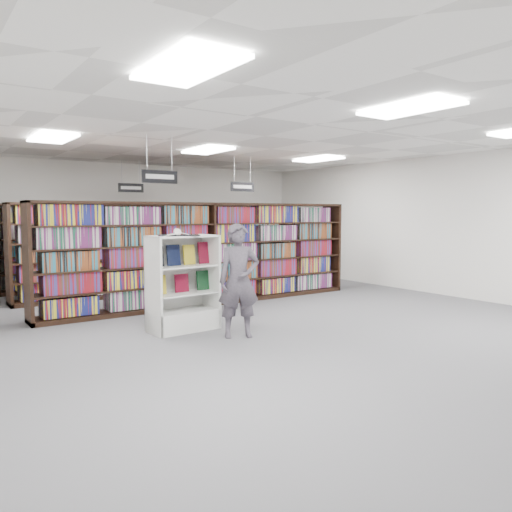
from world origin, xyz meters
TOP-DOWN VIEW (x-y plane):
  - floor at (0.00, 0.00)m, footprint 12.00×12.00m
  - ceiling at (0.00, 0.00)m, footprint 10.00×12.00m
  - wall_back at (0.00, 6.00)m, footprint 10.00×0.10m
  - wall_right at (5.00, 0.00)m, footprint 0.10×12.00m
  - bookshelf_row_near at (0.00, 2.00)m, footprint 7.00×0.60m
  - bookshelf_row_mid at (0.00, 4.00)m, footprint 7.00×0.60m
  - bookshelf_row_far at (0.00, 5.70)m, footprint 7.00×0.60m
  - aisle_sign_left at (-1.50, 1.00)m, footprint 0.65×0.02m
  - aisle_sign_right at (1.50, 3.00)m, footprint 0.65×0.02m
  - aisle_sign_center at (-0.50, 5.00)m, footprint 0.65×0.02m
  - troffer_front_left at (-3.00, -3.00)m, footprint 0.60×1.20m
  - troffer_front_center at (0.00, -3.00)m, footprint 0.60×1.20m
  - troffer_back_left at (-3.00, 2.00)m, footprint 0.60×1.20m
  - troffer_back_center at (0.00, 2.00)m, footprint 0.60×1.20m
  - troffer_back_right at (3.00, 2.00)m, footprint 0.60×1.20m
  - endcap_display at (-1.50, 0.21)m, footprint 1.13×0.61m
  - open_book at (-1.60, 0.12)m, footprint 0.73×0.58m
  - shopper at (-0.99, -0.70)m, footprint 0.74×0.62m

SIDE VIEW (x-z plane):
  - floor at x=0.00m, z-range 0.00..0.00m
  - endcap_display at x=-1.50m, z-range -0.27..1.27m
  - shopper at x=-0.99m, z-range 0.00..1.73m
  - bookshelf_row_near at x=0.00m, z-range 0.00..2.10m
  - bookshelf_row_mid at x=0.00m, z-range 0.00..2.10m
  - bookshelf_row_far at x=0.00m, z-range 0.00..2.10m
  - open_book at x=-1.60m, z-range 1.50..1.63m
  - wall_back at x=0.00m, z-range 0.00..3.20m
  - wall_right at x=5.00m, z-range 0.00..3.20m
  - aisle_sign_left at x=-1.50m, z-range 2.13..2.93m
  - aisle_sign_right at x=1.50m, z-range 2.13..2.93m
  - aisle_sign_center at x=-0.50m, z-range 2.13..2.93m
  - troffer_front_left at x=-3.00m, z-range 3.14..3.18m
  - troffer_front_center at x=0.00m, z-range 3.14..3.18m
  - troffer_back_left at x=-3.00m, z-range 3.14..3.18m
  - troffer_back_center at x=0.00m, z-range 3.14..3.18m
  - troffer_back_right at x=3.00m, z-range 3.14..3.18m
  - ceiling at x=0.00m, z-range 3.15..3.25m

